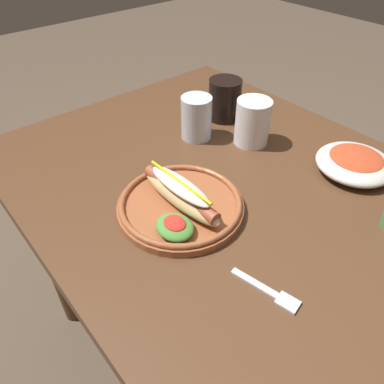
{
  "coord_description": "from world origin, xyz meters",
  "views": [
    {
      "loc": [
        0.38,
        -0.47,
        1.25
      ],
      "look_at": [
        -0.05,
        -0.11,
        0.77
      ],
      "focal_mm": 34.56,
      "sensor_mm": 36.0,
      "label": 1
    }
  ],
  "objects_px": {
    "fork": "(270,292)",
    "extra_cup": "(253,122)",
    "hot_dog_plate": "(180,203)",
    "water_cup": "(196,118)",
    "side_bowl": "(355,162)",
    "soda_cup": "(225,99)"
  },
  "relations": [
    {
      "from": "fork",
      "to": "extra_cup",
      "type": "relative_size",
      "value": 1.08
    },
    {
      "from": "hot_dog_plate",
      "to": "water_cup",
      "type": "xyz_separation_m",
      "value": [
        -0.19,
        0.21,
        0.03
      ]
    },
    {
      "from": "water_cup",
      "to": "side_bowl",
      "type": "distance_m",
      "value": 0.39
    },
    {
      "from": "side_bowl",
      "to": "water_cup",
      "type": "bearing_deg",
      "value": -153.13
    },
    {
      "from": "hot_dog_plate",
      "to": "soda_cup",
      "type": "relative_size",
      "value": 2.32
    },
    {
      "from": "water_cup",
      "to": "extra_cup",
      "type": "xyz_separation_m",
      "value": [
        0.11,
        0.09,
        0.0
      ]
    },
    {
      "from": "extra_cup",
      "to": "side_bowl",
      "type": "xyz_separation_m",
      "value": [
        0.23,
        0.09,
        -0.03
      ]
    },
    {
      "from": "side_bowl",
      "to": "hot_dog_plate",
      "type": "bearing_deg",
      "value": -111.34
    },
    {
      "from": "extra_cup",
      "to": "hot_dog_plate",
      "type": "bearing_deg",
      "value": -73.89
    },
    {
      "from": "hot_dog_plate",
      "to": "water_cup",
      "type": "distance_m",
      "value": 0.29
    },
    {
      "from": "fork",
      "to": "extra_cup",
      "type": "distance_m",
      "value": 0.45
    },
    {
      "from": "soda_cup",
      "to": "side_bowl",
      "type": "distance_m",
      "value": 0.37
    },
    {
      "from": "water_cup",
      "to": "extra_cup",
      "type": "distance_m",
      "value": 0.14
    },
    {
      "from": "fork",
      "to": "extra_cup",
      "type": "height_order",
      "value": "extra_cup"
    },
    {
      "from": "soda_cup",
      "to": "hot_dog_plate",
      "type": "bearing_deg",
      "value": -56.46
    },
    {
      "from": "hot_dog_plate",
      "to": "extra_cup",
      "type": "bearing_deg",
      "value": 106.11
    },
    {
      "from": "water_cup",
      "to": "extra_cup",
      "type": "bearing_deg",
      "value": 39.14
    },
    {
      "from": "hot_dog_plate",
      "to": "water_cup",
      "type": "relative_size",
      "value": 2.34
    },
    {
      "from": "hot_dog_plate",
      "to": "side_bowl",
      "type": "bearing_deg",
      "value": 68.66
    },
    {
      "from": "hot_dog_plate",
      "to": "side_bowl",
      "type": "xyz_separation_m",
      "value": [
        0.15,
        0.38,
        0.0
      ]
    },
    {
      "from": "soda_cup",
      "to": "extra_cup",
      "type": "distance_m",
      "value": 0.14
    },
    {
      "from": "soda_cup",
      "to": "side_bowl",
      "type": "height_order",
      "value": "soda_cup"
    }
  ]
}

